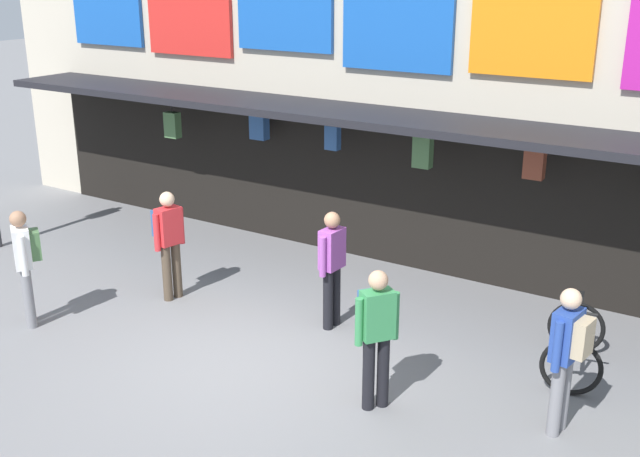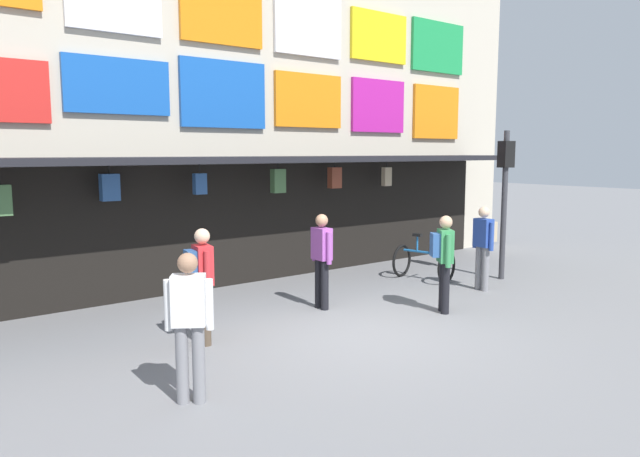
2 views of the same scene
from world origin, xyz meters
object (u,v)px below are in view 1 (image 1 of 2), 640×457
(bicycle_parked, at_px, (574,344))
(pedestrian_in_black, at_px, (567,351))
(pedestrian_in_purple, at_px, (376,328))
(pedestrian_in_white, at_px, (332,263))
(pedestrian_in_blue, at_px, (169,237))
(pedestrian_in_yellow, at_px, (25,259))

(bicycle_parked, xyz_separation_m, pedestrian_in_black, (0.23, -1.36, 0.59))
(pedestrian_in_purple, distance_m, pedestrian_in_white, 2.10)
(pedestrian_in_blue, bearing_deg, bicycle_parked, 9.47)
(pedestrian_in_black, distance_m, pedestrian_in_yellow, 7.13)
(pedestrian_in_purple, height_order, pedestrian_in_white, same)
(pedestrian_in_purple, bearing_deg, pedestrian_in_black, 17.43)
(pedestrian_in_blue, height_order, pedestrian_in_white, same)
(pedestrian_in_white, bearing_deg, pedestrian_in_purple, -44.91)
(pedestrian_in_black, xyz_separation_m, pedestrian_in_purple, (-1.94, -0.61, 0.00))
(bicycle_parked, height_order, pedestrian_in_yellow, pedestrian_in_yellow)
(pedestrian_in_black, relative_size, pedestrian_in_white, 1.00)
(pedestrian_in_yellow, distance_m, pedestrian_in_white, 4.20)
(pedestrian_in_yellow, bearing_deg, pedestrian_in_purple, 8.13)
(bicycle_parked, relative_size, pedestrian_in_white, 0.76)
(pedestrian_in_yellow, bearing_deg, pedestrian_in_blue, 59.43)
(pedestrian_in_white, bearing_deg, bicycle_parked, 8.69)
(pedestrian_in_yellow, bearing_deg, pedestrian_in_white, 31.62)
(bicycle_parked, bearing_deg, pedestrian_in_black, -80.24)
(pedestrian_in_blue, distance_m, pedestrian_in_purple, 4.17)
(pedestrian_in_black, xyz_separation_m, pedestrian_in_yellow, (-7.01, -1.33, 0.00))
(pedestrian_in_blue, xyz_separation_m, pedestrian_in_purple, (4.04, -1.01, 0.00))
(bicycle_parked, xyz_separation_m, pedestrian_in_white, (-3.19, -0.49, 0.55))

